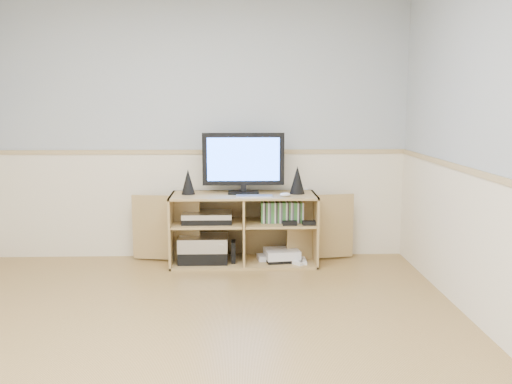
{
  "coord_description": "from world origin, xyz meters",
  "views": [
    {
      "loc": [
        0.37,
        -3.21,
        1.49
      ],
      "look_at": [
        0.52,
        1.2,
        0.79
      ],
      "focal_mm": 40.0,
      "sensor_mm": 36.0,
      "label": 1
    }
  ],
  "objects_px": {
    "media_cabinet": "(244,227)",
    "keyboard": "(254,196)",
    "game_consoles": "(281,255)",
    "monitor": "(243,161)"
  },
  "relations": [
    {
      "from": "media_cabinet",
      "to": "keyboard",
      "type": "distance_m",
      "value": 0.39
    },
    {
      "from": "media_cabinet",
      "to": "keyboard",
      "type": "height_order",
      "value": "keyboard"
    },
    {
      "from": "media_cabinet",
      "to": "game_consoles",
      "type": "bearing_deg",
      "value": -11.58
    },
    {
      "from": "monitor",
      "to": "keyboard",
      "type": "distance_m",
      "value": 0.37
    },
    {
      "from": "media_cabinet",
      "to": "monitor",
      "type": "height_order",
      "value": "monitor"
    },
    {
      "from": "game_consoles",
      "to": "keyboard",
      "type": "bearing_deg",
      "value": -152.91
    },
    {
      "from": "media_cabinet",
      "to": "monitor",
      "type": "relative_size",
      "value": 2.79
    },
    {
      "from": "keyboard",
      "to": "game_consoles",
      "type": "relative_size",
      "value": 0.72
    },
    {
      "from": "media_cabinet",
      "to": "keyboard",
      "type": "xyz_separation_m",
      "value": [
        0.1,
        -0.2,
        0.32
      ]
    },
    {
      "from": "monitor",
      "to": "game_consoles",
      "type": "distance_m",
      "value": 0.95
    }
  ]
}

